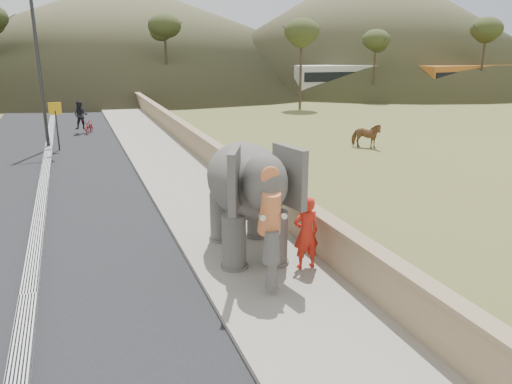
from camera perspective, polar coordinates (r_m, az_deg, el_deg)
ground at (r=11.76m, az=0.71°, el=-9.32°), size 160.00×160.00×0.00m
road at (r=20.55m, az=-23.01°, el=0.81°), size 7.00×120.00×0.03m
median at (r=20.52m, az=-23.03°, el=1.07°), size 0.35×120.00×0.22m
walkway at (r=20.85m, az=-9.23°, el=2.33°), size 3.00×120.00×0.15m
parapet at (r=21.11m, az=-4.89°, el=3.99°), size 0.30×120.00×1.10m
lamppost at (r=26.68m, az=-23.07°, el=14.77°), size 1.76×0.36×8.00m
signboard at (r=26.58m, az=-21.89°, el=7.86°), size 0.60×0.08×2.40m
cow at (r=26.13m, az=12.45°, el=6.30°), size 1.58×1.54×1.28m
distant_car at (r=51.88m, az=7.82°, el=11.57°), size 4.55×3.04×1.44m
bus_white at (r=51.43m, az=10.78°, el=12.32°), size 11.23×3.90×3.10m
bus_orange at (r=55.15m, az=22.93°, el=11.60°), size 11.15×3.25×3.10m
hill_right at (r=73.63m, az=13.04°, el=18.43°), size 56.00×56.00×16.00m
hill_far at (r=80.37m, az=-14.79°, el=17.42°), size 80.00×80.00×14.00m
elephant_and_man at (r=12.11m, az=-0.98°, el=-0.50°), size 2.48×4.17×2.88m
motorcyclist at (r=31.38m, az=-19.02°, el=7.74°), size 1.35×1.66×1.93m
trees at (r=37.92m, az=-14.33°, el=14.70°), size 47.87×41.92×9.50m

